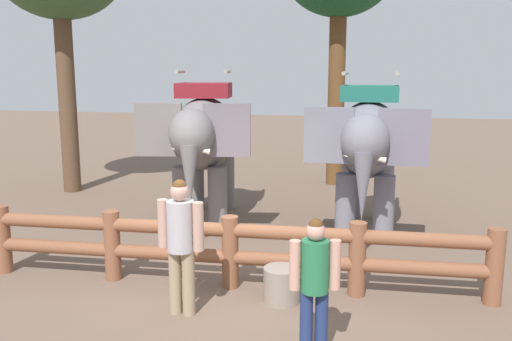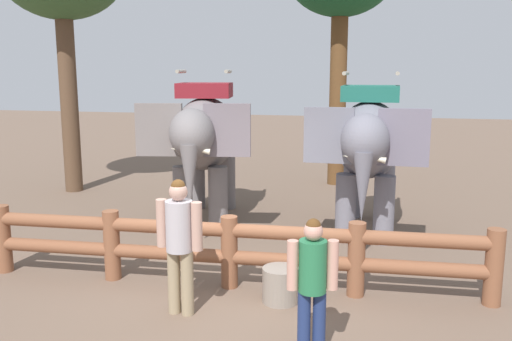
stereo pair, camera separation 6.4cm
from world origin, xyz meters
name	(u,v)px [view 1 (the left image)]	position (x,y,z in m)	size (l,w,h in m)	color
ground_plane	(226,293)	(0.00, 0.00, 0.00)	(60.00, 60.00, 0.00)	brown
log_fence	(230,247)	(0.00, 0.23, 0.61)	(7.40, 0.58, 1.05)	brown
elephant_near_left	(203,138)	(-1.43, 3.51, 1.74)	(2.15, 3.68, 3.10)	slate
elephant_center	(368,144)	(1.84, 3.42, 1.72)	(2.04, 3.55, 3.06)	slate
tourist_woman_in_black	(315,278)	(1.39, -1.45, 0.90)	(0.54, 0.37, 1.56)	navy
tourist_man_in_blue	(181,237)	(-0.37, -0.76, 1.02)	(0.62, 0.38, 1.76)	#9A8666
feed_bucket	(282,285)	(0.81, -0.13, 0.24)	(0.49, 0.49, 0.48)	gray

